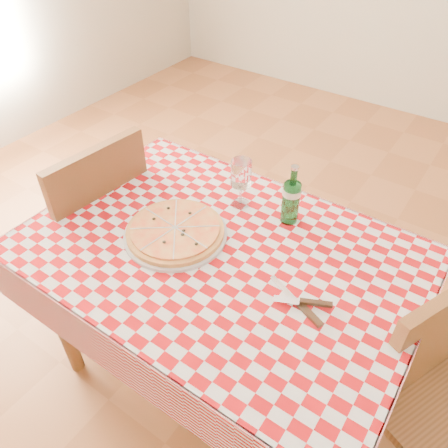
# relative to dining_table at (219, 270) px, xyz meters

# --- Properties ---
(dining_table) EXTENTS (1.20, 0.80, 0.75)m
(dining_table) POSITION_rel_dining_table_xyz_m (0.00, 0.00, 0.00)
(dining_table) COLOR brown
(dining_table) RESTS_ON ground
(tablecloth) EXTENTS (1.30, 0.90, 0.01)m
(tablecloth) POSITION_rel_dining_table_xyz_m (0.00, 0.00, 0.09)
(tablecloth) COLOR #A1090E
(tablecloth) RESTS_ON dining_table
(chair_near) EXTENTS (0.51, 0.51, 0.86)m
(chair_near) POSITION_rel_dining_table_xyz_m (0.77, 0.10, -0.17)
(chair_near) COLOR brown
(chair_near) RESTS_ON ground
(chair_far) EXTENTS (0.47, 0.47, 0.95)m
(chair_far) POSITION_rel_dining_table_xyz_m (-0.66, 0.01, -0.12)
(chair_far) COLOR brown
(chair_far) RESTS_ON ground
(pizza_plate) EXTENTS (0.40, 0.40, 0.05)m
(pizza_plate) POSITION_rel_dining_table_xyz_m (-0.16, -0.03, 0.12)
(pizza_plate) COLOR gold
(pizza_plate) RESTS_ON tablecloth
(water_bottle) EXTENTS (0.08, 0.08, 0.23)m
(water_bottle) POSITION_rel_dining_table_xyz_m (0.12, 0.27, 0.21)
(water_bottle) COLOR #175F24
(water_bottle) RESTS_ON tablecloth
(wine_glass) EXTENTS (0.08, 0.08, 0.19)m
(wine_glass) POSITION_rel_dining_table_xyz_m (-0.07, 0.25, 0.19)
(wine_glass) COLOR white
(wine_glass) RESTS_ON tablecloth
(cutlery) EXTENTS (0.25, 0.22, 0.03)m
(cutlery) POSITION_rel_dining_table_xyz_m (0.33, -0.06, 0.11)
(cutlery) COLOR silver
(cutlery) RESTS_ON tablecloth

